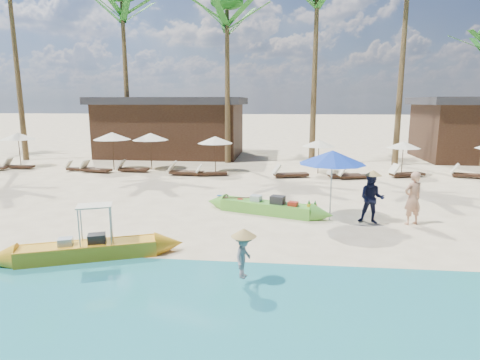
# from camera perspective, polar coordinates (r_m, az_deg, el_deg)

# --- Properties ---
(ground) EXTENTS (240.00, 240.00, 0.00)m
(ground) POSITION_cam_1_polar(r_m,az_deg,el_deg) (12.64, 4.57, -7.39)
(ground) COLOR #F9E5B8
(ground) RESTS_ON ground
(wet_sand_strip) EXTENTS (240.00, 4.50, 0.01)m
(wet_sand_strip) POSITION_cam_1_polar(r_m,az_deg,el_deg) (8.06, 3.48, -18.67)
(wet_sand_strip) COLOR tan
(wet_sand_strip) RESTS_ON ground
(green_canoe) EXTENTS (5.25, 2.09, 0.69)m
(green_canoe) POSITION_cam_1_polar(r_m,az_deg,el_deg) (14.62, 3.77, -3.87)
(green_canoe) COLOR #5FB938
(green_canoe) RESTS_ON ground
(yellow_canoe) EXTENTS (5.20, 2.29, 1.41)m
(yellow_canoe) POSITION_cam_1_polar(r_m,az_deg,el_deg) (11.22, -20.73, -9.28)
(yellow_canoe) COLOR gold
(yellow_canoe) RESTS_ON ground
(tourist) EXTENTS (0.76, 0.65, 1.77)m
(tourist) POSITION_cam_1_polar(r_m,az_deg,el_deg) (14.31, 23.36, -2.41)
(tourist) COLOR tan
(tourist) RESTS_ON ground
(vendor_green) EXTENTS (0.96, 0.83, 1.68)m
(vendor_green) POSITION_cam_1_polar(r_m,az_deg,el_deg) (13.99, 18.21, -2.52)
(vendor_green) COLOR black
(vendor_green) RESTS_ON ground
(vendor_yellow) EXTENTS (0.52, 0.72, 1.01)m
(vendor_yellow) POSITION_cam_1_polar(r_m,az_deg,el_deg) (8.92, 0.54, -10.71)
(vendor_yellow) COLOR gray
(vendor_yellow) RESTS_ON ground
(blue_umbrella) EXTENTS (2.24, 2.24, 2.41)m
(blue_umbrella) POSITION_cam_1_polar(r_m,az_deg,el_deg) (13.73, 13.00, 3.18)
(blue_umbrella) COLOR #99999E
(blue_umbrella) RESTS_ON ground
(resort_parasol_2) EXTENTS (2.06, 2.06, 2.12)m
(resort_parasol_2) POSITION_cam_1_polar(r_m,az_deg,el_deg) (28.32, -29.04, 5.47)
(resort_parasol_2) COLOR #392617
(resort_parasol_2) RESTS_ON ground
(lounger_2_left) EXTENTS (1.73, 0.54, 0.59)m
(lounger_2_left) POSITION_cam_1_polar(r_m,az_deg,el_deg) (27.74, -29.04, 1.80)
(lounger_2_left) COLOR #392617
(lounger_2_left) RESTS_ON ground
(resort_parasol_3) EXTENTS (2.17, 2.17, 2.24)m
(resort_parasol_3) POSITION_cam_1_polar(r_m,az_deg,el_deg) (24.83, -17.74, 5.98)
(resort_parasol_3) COLOR #392617
(resort_parasol_3) RESTS_ON ground
(lounger_3_left) EXTENTS (1.65, 0.65, 0.55)m
(lounger_3_left) POSITION_cam_1_polar(r_m,az_deg,el_deg) (25.38, -21.99, 1.62)
(lounger_3_left) COLOR #392617
(lounger_3_left) RESTS_ON ground
(lounger_3_right) EXTENTS (1.94, 0.95, 0.63)m
(lounger_3_right) POSITION_cam_1_polar(r_m,az_deg,el_deg) (24.51, -19.99, 1.52)
(lounger_3_right) COLOR #392617
(lounger_3_right) RESTS_ON ground
(resort_parasol_4) EXTENTS (2.11, 2.11, 2.17)m
(resort_parasol_4) POSITION_cam_1_polar(r_m,az_deg,el_deg) (24.48, -12.62, 6.04)
(resort_parasol_4) COLOR #392617
(resort_parasol_4) RESTS_ON ground
(lounger_4_left) EXTENTS (1.80, 0.62, 0.61)m
(lounger_4_left) POSITION_cam_1_polar(r_m,az_deg,el_deg) (23.99, -15.17, 1.59)
(lounger_4_left) COLOR #392617
(lounger_4_left) RESTS_ON ground
(lounger_4_right) EXTENTS (2.01, 0.70, 0.67)m
(lounger_4_right) POSITION_cam_1_polar(r_m,az_deg,el_deg) (22.31, -7.95, 1.24)
(lounger_4_right) COLOR #392617
(lounger_4_right) RESTS_ON ground
(resort_parasol_5) EXTENTS (2.01, 2.01, 2.07)m
(resort_parasol_5) POSITION_cam_1_polar(r_m,az_deg,el_deg) (22.86, -3.55, 5.72)
(resort_parasol_5) COLOR #392617
(resort_parasol_5) RESTS_ON ground
(lounger_5_left) EXTENTS (1.78, 0.89, 0.58)m
(lounger_5_left) POSITION_cam_1_polar(r_m,az_deg,el_deg) (21.98, -4.30, 1.08)
(lounger_5_left) COLOR #392617
(lounger_5_left) RESTS_ON ground
(resort_parasol_6) EXTENTS (1.86, 1.86, 1.92)m
(resort_parasol_6) POSITION_cam_1_polar(r_m,az_deg,el_deg) (22.86, 11.17, 5.17)
(resort_parasol_6) COLOR #392617
(resort_parasol_6) RESTS_ON ground
(lounger_6_left) EXTENTS (2.02, 1.09, 0.66)m
(lounger_6_left) POSITION_cam_1_polar(r_m,az_deg,el_deg) (21.61, 6.92, 0.93)
(lounger_6_left) COLOR #392617
(lounger_6_left) RESTS_ON ground
(lounger_6_right) EXTENTS (1.78, 0.95, 0.58)m
(lounger_6_right) POSITION_cam_1_polar(r_m,az_deg,el_deg) (21.82, 15.59, 0.63)
(lounger_6_right) COLOR #392617
(lounger_6_right) RESTS_ON ground
(resort_parasol_7) EXTENTS (1.81, 1.81, 1.86)m
(resort_parasol_7) POSITION_cam_1_polar(r_m,az_deg,el_deg) (23.77, 22.24, 4.66)
(resort_parasol_7) COLOR #392617
(resort_parasol_7) RESTS_ON ground
(lounger_7_left) EXTENTS (1.92, 0.98, 0.62)m
(lounger_7_left) POSITION_cam_1_polar(r_m,az_deg,el_deg) (21.95, 14.39, 0.78)
(lounger_7_left) COLOR #392617
(lounger_7_left) RESTS_ON ground
(lounger_7_right) EXTENTS (2.00, 1.15, 0.65)m
(lounger_7_right) POSITION_cam_1_polar(r_m,az_deg,el_deg) (23.31, 22.40, 0.90)
(lounger_7_right) COLOR #392617
(lounger_7_right) RESTS_ON ground
(lounger_8_left) EXTENTS (2.02, 1.11, 0.65)m
(lounger_8_left) POSITION_cam_1_polar(r_m,az_deg,el_deg) (24.58, 29.73, 0.76)
(lounger_8_left) COLOR #392617
(lounger_8_left) RESTS_ON ground
(palm_2) EXTENTS (2.08, 2.08, 11.33)m
(palm_2) POSITION_cam_1_polar(r_m,az_deg,el_deg) (29.57, -16.32, 20.75)
(palm_2) COLOR brown
(palm_2) RESTS_ON ground
(palm_3) EXTENTS (2.08, 2.08, 10.52)m
(palm_3) POSITION_cam_1_polar(r_m,az_deg,el_deg) (26.91, -1.85, 20.87)
(palm_3) COLOR brown
(palm_3) RESTS_ON ground
(palm_4) EXTENTS (2.08, 2.08, 11.70)m
(palm_4) POSITION_cam_1_polar(r_m,az_deg,el_deg) (26.63, 10.87, 22.71)
(palm_4) COLOR brown
(palm_4) RESTS_ON ground
(pavilion_west) EXTENTS (10.80, 6.60, 4.30)m
(pavilion_west) POSITION_cam_1_polar(r_m,az_deg,el_deg) (30.68, -9.62, 7.55)
(pavilion_west) COLOR #392617
(pavilion_west) RESTS_ON ground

